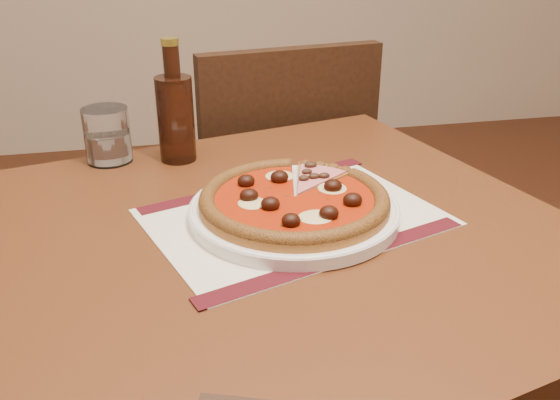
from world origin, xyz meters
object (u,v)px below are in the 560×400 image
Objects in this scene: plate at (294,211)px; pizza at (294,199)px; table at (283,284)px; bottle at (175,114)px; chair_far at (275,192)px; water_glass at (107,135)px.

pizza is (-0.00, -0.00, 0.02)m from plate.
table is at bearing -139.66° from pizza.
chair_far is at bearing 53.14° from bottle.
water_glass is at bearing 171.68° from bottle.
plate is 1.41× the size of bottle.
bottle is at bearing 119.17° from pizza.
plate reaches higher than table.
pizza is 1.27× the size of bottle.
chair_far is at bearing 40.08° from water_glass.
water_glass is at bearing 133.40° from plate.
water_glass is (-0.25, 0.31, 0.15)m from table.
water_glass reaches higher than pizza.
bottle is at bearing 43.97° from chair_far.
bottle is (-0.13, 0.29, 0.19)m from table.
pizza reaches higher than plate.
water_glass reaches higher than plate.
chair_far is 0.66m from plate.
chair_far is 0.56m from water_glass.
bottle is at bearing 119.22° from plate.
pizza is at bearing 40.34° from table.
bottle reaches higher than pizza.
pizza is 2.81× the size of water_glass.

